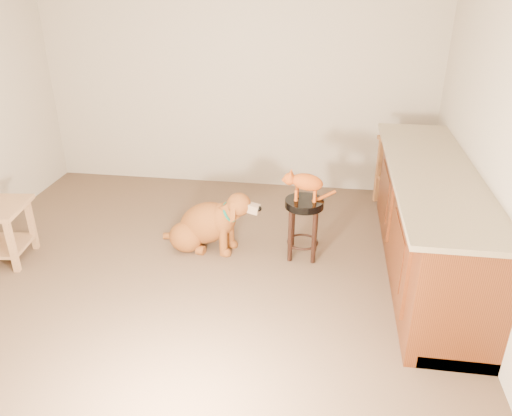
% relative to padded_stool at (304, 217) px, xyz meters
% --- Properties ---
extents(floor, '(4.50, 4.00, 0.01)m').
position_rel_padded_stool_xyz_m(floor, '(-0.89, -0.38, -0.40)').
color(floor, brown).
rests_on(floor, ground).
extents(room_shell, '(4.54, 4.04, 2.62)m').
position_rel_padded_stool_xyz_m(room_shell, '(-0.89, -0.38, 1.28)').
color(room_shell, '#B5A892').
rests_on(room_shell, ground).
extents(cabinet_run, '(0.70, 2.56, 0.94)m').
position_rel_padded_stool_xyz_m(cabinet_run, '(1.05, -0.08, 0.04)').
color(cabinet_run, '#51240E').
rests_on(cabinet_run, ground).
extents(padded_stool, '(0.34, 0.34, 0.56)m').
position_rel_padded_stool_xyz_m(padded_stool, '(0.00, 0.00, 0.00)').
color(padded_stool, black).
rests_on(padded_stool, ground).
extents(wood_stool, '(0.53, 0.53, 0.77)m').
position_rel_padded_stool_xyz_m(wood_stool, '(0.96, 1.22, -0.00)').
color(wood_stool, brown).
rests_on(wood_stool, ground).
extents(golden_retriever, '(1.00, 0.55, 0.65)m').
position_rel_padded_stool_xyz_m(golden_retriever, '(-0.90, 0.02, -0.16)').
color(golden_retriever, brown).
rests_on(golden_retriever, ground).
extents(tabby_kitten, '(0.48, 0.17, 0.30)m').
position_rel_padded_stool_xyz_m(tabby_kitten, '(-0.01, 0.00, 0.33)').
color(tabby_kitten, '#943C0E').
rests_on(tabby_kitten, padded_stool).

